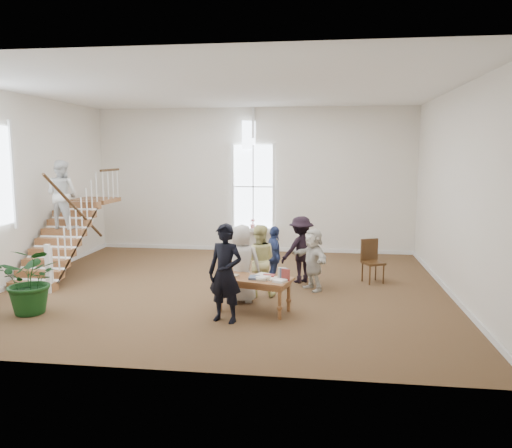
# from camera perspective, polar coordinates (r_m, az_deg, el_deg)

# --- Properties ---
(ground) EXTENTS (10.00, 10.00, 0.00)m
(ground) POSITION_cam_1_polar(r_m,az_deg,el_deg) (11.69, -3.30, -7.26)
(ground) COLOR #4B331D
(ground) RESTS_ON ground
(room_shell) EXTENTS (10.49, 10.00, 10.00)m
(room_shell) POSITION_cam_1_polar(r_m,az_deg,el_deg) (15.84, -0.34, -1.69)
(room_shell) COLOR silver
(room_shell) RESTS_ON ground
(staircase) EXTENTS (1.10, 4.10, 2.92)m
(staircase) POSITION_cam_1_polar(r_m,az_deg,el_deg) (13.56, -21.08, 1.31)
(staircase) COLOR brown
(staircase) RESTS_ON ground
(library_table) EXTENTS (1.58, 1.07, 0.74)m
(library_table) POSITION_cam_1_polar(r_m,az_deg,el_deg) (9.82, -0.12, -6.63)
(library_table) COLOR brown
(library_table) RESTS_ON ground
(police_officer) EXTENTS (0.76, 0.61, 1.83)m
(police_officer) POSITION_cam_1_polar(r_m,az_deg,el_deg) (9.20, -3.53, -5.62)
(police_officer) COLOR black
(police_officer) RESTS_ON ground
(elderly_woman) EXTENTS (0.83, 0.57, 1.64)m
(elderly_woman) POSITION_cam_1_polar(r_m,az_deg,el_deg) (10.40, -1.67, -4.53)
(elderly_woman) COLOR beige
(elderly_woman) RESTS_ON ground
(person_yellow) EXTENTS (0.80, 0.64, 1.57)m
(person_yellow) POSITION_cam_1_polar(r_m,az_deg,el_deg) (10.85, 0.32, -4.18)
(person_yellow) COLOR #EDE594
(person_yellow) RESTS_ON ground
(woman_cluster_a) EXTENTS (0.59, 0.90, 1.42)m
(woman_cluster_a) POSITION_cam_1_polar(r_m,az_deg,el_deg) (11.65, 2.11, -3.72)
(woman_cluster_a) COLOR navy
(woman_cluster_a) RESTS_ON ground
(woman_cluster_b) EXTENTS (1.19, 1.09, 1.61)m
(woman_cluster_b) POSITION_cam_1_polar(r_m,az_deg,el_deg) (12.03, 5.16, -2.92)
(woman_cluster_b) COLOR black
(woman_cluster_b) RESTS_ON ground
(woman_cluster_c) EXTENTS (1.06, 1.33, 1.42)m
(woman_cluster_c) POSITION_cam_1_polar(r_m,az_deg,el_deg) (11.40, 6.53, -4.03)
(woman_cluster_c) COLOR beige
(woman_cluster_c) RESTS_ON ground
(floor_plant) EXTENTS (1.29, 1.15, 1.32)m
(floor_plant) POSITION_cam_1_polar(r_m,az_deg,el_deg) (10.63, -24.25, -5.87)
(floor_plant) COLOR #123A14
(floor_plant) RESTS_ON ground
(side_chair) EXTENTS (0.59, 0.59, 1.04)m
(side_chair) POSITION_cam_1_polar(r_m,az_deg,el_deg) (12.38, 13.05, -3.81)
(side_chair) COLOR #321F0D
(side_chair) RESTS_ON ground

